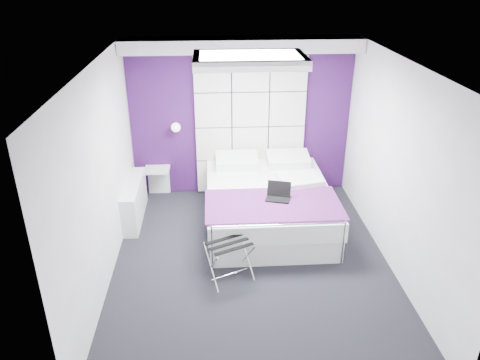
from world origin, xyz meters
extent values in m
plane|color=black|center=(0.00, 0.00, 0.00)|extent=(4.40, 4.40, 0.00)
plane|color=white|center=(0.00, 0.00, 2.60)|extent=(4.40, 4.40, 0.00)
plane|color=silver|center=(0.00, 2.20, 1.30)|extent=(3.60, 0.00, 3.60)
plane|color=silver|center=(-1.80, 0.00, 1.30)|extent=(0.00, 4.40, 4.40)
plane|color=silver|center=(1.80, 0.00, 1.30)|extent=(0.00, 4.40, 4.40)
cube|color=#361048|center=(0.00, 2.19, 1.30)|extent=(3.58, 0.02, 2.58)
cube|color=white|center=(0.00, 1.95, 2.50)|extent=(3.58, 0.50, 0.20)
sphere|color=white|center=(-1.05, 2.06, 1.22)|extent=(0.15, 0.15, 0.15)
cube|color=white|center=(-1.69, 1.30, 0.30)|extent=(0.22, 1.20, 0.60)
cube|color=white|center=(0.33, 1.01, 0.16)|extent=(1.75, 2.19, 0.33)
cube|color=silver|center=(0.33, 1.01, 0.47)|extent=(1.79, 2.23, 0.27)
cube|color=#531652|center=(0.33, 0.45, 0.62)|extent=(1.85, 0.98, 0.03)
cube|color=white|center=(-1.40, 2.02, 0.49)|extent=(0.40, 0.31, 0.04)
cube|color=black|center=(-0.31, -0.30, 0.51)|extent=(0.52, 0.38, 0.01)
cube|color=black|center=(0.41, 0.58, 0.64)|extent=(0.33, 0.23, 0.02)
cube|color=black|center=(0.41, 0.69, 0.76)|extent=(0.33, 0.01, 0.22)
camera|label=1|loc=(-0.48, -5.11, 3.64)|focal=35.00mm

